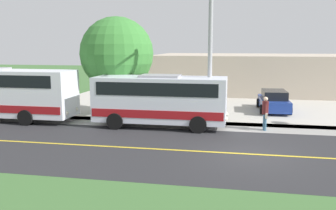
% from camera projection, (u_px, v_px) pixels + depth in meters
% --- Properties ---
extents(ground_plane, '(120.00, 120.00, 0.00)m').
position_uv_depth(ground_plane, '(249.00, 154.00, 15.48)').
color(ground_plane, '#3D6633').
extents(road_surface, '(8.00, 100.00, 0.01)m').
position_uv_depth(road_surface, '(249.00, 154.00, 15.48)').
color(road_surface, '#28282B').
rests_on(road_surface, ground).
extents(sidewalk, '(2.40, 100.00, 0.01)m').
position_uv_depth(sidewalk, '(247.00, 127.00, 20.52)').
color(sidewalk, gray).
rests_on(sidewalk, ground).
extents(parking_lot_surface, '(14.00, 36.00, 0.01)m').
position_uv_depth(parking_lot_surface, '(287.00, 107.00, 26.94)').
color(parking_lot_surface, '#B2ADA3').
rests_on(parking_lot_surface, ground).
extents(road_centre_line, '(0.16, 100.00, 0.00)m').
position_uv_depth(road_centre_line, '(249.00, 154.00, 15.48)').
color(road_centre_line, gold).
rests_on(road_centre_line, ground).
extents(shuttle_bus_front, '(2.70, 7.38, 2.90)m').
position_uv_depth(shuttle_bus_front, '(160.00, 98.00, 20.49)').
color(shuttle_bus_front, silver).
rests_on(shuttle_bus_front, ground).
extents(pedestrian_with_bags, '(0.72, 0.34, 1.81)m').
position_uv_depth(pedestrian_with_bags, '(265.00, 112.00, 19.65)').
color(pedestrian_with_bags, '#335972').
rests_on(pedestrian_with_bags, ground).
extents(pedestrian_waiting, '(0.72, 0.34, 1.60)m').
position_uv_depth(pedestrian_waiting, '(218.00, 110.00, 21.07)').
color(pedestrian_waiting, '#335972').
rests_on(pedestrian_waiting, ground).
extents(street_light_pole, '(1.97, 0.24, 7.54)m').
position_uv_depth(street_light_pole, '(210.00, 51.00, 19.91)').
color(street_light_pole, '#9E9EA3').
rests_on(street_light_pole, ground).
extents(parked_car_near, '(4.46, 2.13, 1.45)m').
position_uv_depth(parked_car_near, '(274.00, 101.00, 25.40)').
color(parked_car_near, navy).
rests_on(parked_car_near, ground).
extents(tree_curbside, '(4.68, 4.68, 6.31)m').
position_uv_depth(tree_curbside, '(117.00, 54.00, 23.53)').
color(tree_curbside, '#4C3826').
rests_on(tree_curbside, ground).
extents(commercial_building, '(10.00, 19.76, 3.56)m').
position_uv_depth(commercial_building, '(260.00, 73.00, 35.65)').
color(commercial_building, '#B7A893').
rests_on(commercial_building, ground).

